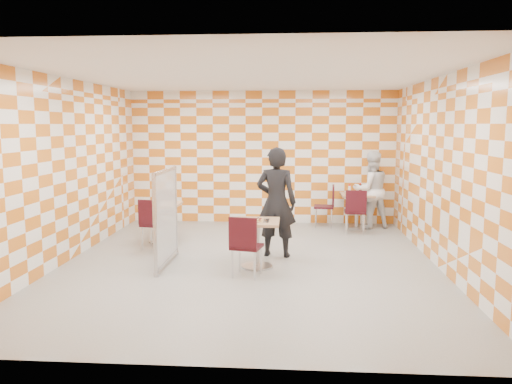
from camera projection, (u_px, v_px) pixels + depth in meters
The scene contains 15 objects.
room_shell at pixel (252, 169), 8.43m from camera, with size 7.00×7.00×7.00m.
main_table at pixel (257, 236), 7.83m from camera, with size 0.70×0.70×0.75m.
second_table at pixel (357, 205), 10.86m from camera, with size 0.70×0.70×0.75m.
empty_table at pixel (161, 216), 9.53m from camera, with size 0.70×0.70×0.75m.
chair_main_front at pixel (245, 242), 7.26m from camera, with size 0.50×0.51×0.92m.
chair_second_front at pixel (356, 208), 10.22m from camera, with size 0.44×0.45×0.92m.
chair_second_side at pixel (328, 203), 10.94m from camera, with size 0.46×0.45×0.92m.
chair_empty_near at pixel (152, 220), 8.92m from camera, with size 0.49×0.50×0.92m.
chair_empty_far at pixel (163, 209), 10.14m from camera, with size 0.55×0.55×0.92m.
partition at pixel (166, 217), 7.93m from camera, with size 0.08×1.38×1.55m.
man_dark at pixel (276, 202), 8.46m from camera, with size 0.68×0.45×1.87m, color black.
man_white at pixel (371, 190), 10.83m from camera, with size 0.81×0.63×1.67m, color white.
pizza_on_foil at pixel (257, 220), 7.79m from camera, with size 0.40×0.40×0.04m.
sport_bottle at pixel (349, 189), 10.94m from camera, with size 0.06×0.06×0.20m.
soda_bottle at pixel (360, 189), 10.88m from camera, with size 0.07×0.07×0.23m.
Camera 1 is at (0.68, -7.84, 2.24)m, focal length 35.00 mm.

